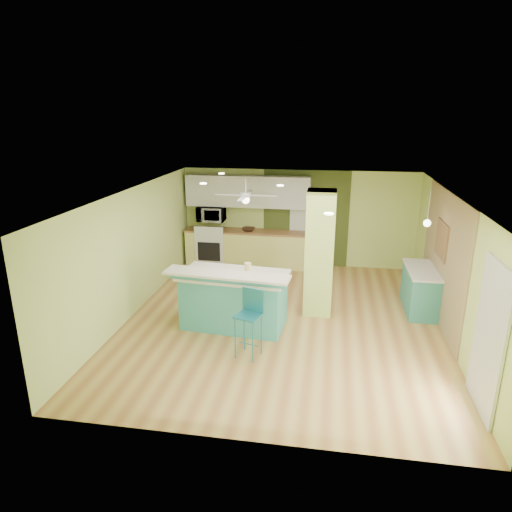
# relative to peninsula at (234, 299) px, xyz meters

# --- Properties ---
(floor) EXTENTS (6.00, 7.00, 0.01)m
(floor) POSITION_rel_peninsula_xyz_m (0.89, 0.39, -0.56)
(floor) COLOR #9F6837
(floor) RESTS_ON ground
(ceiling) EXTENTS (6.00, 7.00, 0.01)m
(ceiling) POSITION_rel_peninsula_xyz_m (0.89, 0.39, 1.95)
(ceiling) COLOR white
(ceiling) RESTS_ON wall_back
(wall_back) EXTENTS (6.00, 0.01, 2.50)m
(wall_back) POSITION_rel_peninsula_xyz_m (0.89, 3.89, 0.69)
(wall_back) COLOR #C4DA75
(wall_back) RESTS_ON floor
(wall_front) EXTENTS (6.00, 0.01, 2.50)m
(wall_front) POSITION_rel_peninsula_xyz_m (0.89, -3.12, 0.69)
(wall_front) COLOR #C4DA75
(wall_front) RESTS_ON floor
(wall_left) EXTENTS (0.01, 7.00, 2.50)m
(wall_left) POSITION_rel_peninsula_xyz_m (-2.12, 0.39, 0.69)
(wall_left) COLOR #C4DA75
(wall_left) RESTS_ON floor
(wall_right) EXTENTS (0.01, 7.00, 2.50)m
(wall_right) POSITION_rel_peninsula_xyz_m (3.89, 0.39, 0.69)
(wall_right) COLOR #C4DA75
(wall_right) RESTS_ON floor
(wood_panel) EXTENTS (0.02, 3.40, 2.50)m
(wood_panel) POSITION_rel_peninsula_xyz_m (3.88, 0.99, 0.69)
(wood_panel) COLOR #8A704E
(wood_panel) RESTS_ON floor
(olive_accent) EXTENTS (2.20, 0.02, 2.50)m
(olive_accent) POSITION_rel_peninsula_xyz_m (1.09, 3.87, 0.69)
(olive_accent) COLOR #414E1F
(olive_accent) RESTS_ON floor
(interior_door) EXTENTS (0.82, 0.05, 2.00)m
(interior_door) POSITION_rel_peninsula_xyz_m (1.09, 3.85, 0.44)
(interior_door) COLOR silver
(interior_door) RESTS_ON floor
(french_door) EXTENTS (0.04, 1.08, 2.10)m
(french_door) POSITION_rel_peninsula_xyz_m (3.86, -1.91, 0.49)
(french_door) COLOR silver
(french_door) RESTS_ON floor
(column) EXTENTS (0.55, 0.55, 2.50)m
(column) POSITION_rel_peninsula_xyz_m (1.54, 0.89, 0.69)
(column) COLOR #B2CB5E
(column) RESTS_ON floor
(kitchen_run) EXTENTS (3.25, 0.63, 0.94)m
(kitchen_run) POSITION_rel_peninsula_xyz_m (-0.41, 3.59, -0.08)
(kitchen_run) COLOR #D9D771
(kitchen_run) RESTS_ON floor
(stove) EXTENTS (0.76, 0.66, 1.08)m
(stove) POSITION_rel_peninsula_xyz_m (-1.36, 3.58, -0.10)
(stove) COLOR silver
(stove) RESTS_ON floor
(upper_cabinets) EXTENTS (3.20, 0.34, 0.80)m
(upper_cabinets) POSITION_rel_peninsula_xyz_m (-0.41, 3.71, 1.39)
(upper_cabinets) COLOR silver
(upper_cabinets) RESTS_ON wall_back
(microwave) EXTENTS (0.70, 0.48, 0.39)m
(microwave) POSITION_rel_peninsula_xyz_m (-1.36, 3.59, 0.79)
(microwave) COLOR white
(microwave) RESTS_ON wall_back
(ceiling_fan) EXTENTS (1.41, 1.41, 0.61)m
(ceiling_fan) POSITION_rel_peninsula_xyz_m (-0.21, 2.39, 1.52)
(ceiling_fan) COLOR white
(ceiling_fan) RESTS_ON ceiling
(pendant_lamp) EXTENTS (0.14, 0.14, 0.69)m
(pendant_lamp) POSITION_rel_peninsula_xyz_m (3.54, 1.14, 1.33)
(pendant_lamp) COLOR white
(pendant_lamp) RESTS_ON ceiling
(wall_decor) EXTENTS (0.03, 0.90, 0.70)m
(wall_decor) POSITION_rel_peninsula_xyz_m (3.85, 1.19, 0.99)
(wall_decor) COLOR brown
(wall_decor) RESTS_ON wood_panel
(peninsula) EXTENTS (2.28, 1.37, 1.20)m
(peninsula) POSITION_rel_peninsula_xyz_m (0.00, 0.00, 0.00)
(peninsula) COLOR teal
(peninsula) RESTS_ON floor
(bar_stool) EXTENTS (0.48, 0.48, 1.16)m
(bar_stool) POSITION_rel_peninsula_xyz_m (0.50, -1.00, 0.22)
(bar_stool) COLOR teal
(bar_stool) RESTS_ON floor
(side_counter) EXTENTS (0.59, 1.38, 0.89)m
(side_counter) POSITION_rel_peninsula_xyz_m (3.59, 1.33, -0.11)
(side_counter) COLOR teal
(side_counter) RESTS_ON floor
(fruit_bowl) EXTENTS (0.35, 0.35, 0.08)m
(fruit_bowl) POSITION_rel_peninsula_xyz_m (-0.37, 3.56, 0.43)
(fruit_bowl) COLOR #3A2218
(fruit_bowl) RESTS_ON kitchen_run
(canister) EXTENTS (0.13, 0.13, 0.17)m
(canister) POSITION_rel_peninsula_xyz_m (0.24, 0.19, 0.57)
(canister) COLOR yellow
(canister) RESTS_ON peninsula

